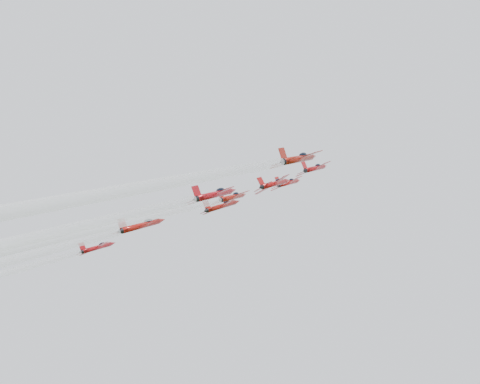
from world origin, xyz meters
The scene contains 6 objects.
jet_lead centered at (-1.18, 23.51, 176.89)m, with size 9.77×12.31×8.49m.
jet_row2_left centered at (-13.47, 11.42, 168.99)m, with size 10.43×13.14×9.06m.
jet_row2_center centered at (3.82, 10.22, 168.20)m, with size 10.18×12.82×8.84m.
jet_row2_right centered at (13.02, 13.52, 170.36)m, with size 9.38×11.81×8.15m.
jet_center centered at (-1.09, -38.98, 135.95)m, with size 9.79×89.78×59.32m.
jet_rear_farright centered at (27.51, -56.59, 124.45)m, with size 9.96×91.33×60.34m.
Camera 1 is at (72.55, -87.25, 93.64)m, focal length 45.00 mm.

